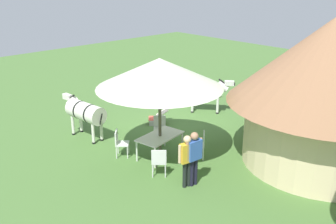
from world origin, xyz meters
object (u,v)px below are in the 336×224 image
Objects in this scene: patio_dining_table at (160,138)px; guest_beside_umbrella at (194,154)px; zebra_by_umbrella at (85,112)px; patio_chair_east_end at (120,142)px; patio_chair_near_hut at (201,143)px; thatched_hut at (329,85)px; standing_watcher at (153,79)px; shade_umbrella at (160,73)px; guest_behind_table at (187,157)px; striped_lounge_chair at (158,117)px; patio_chair_near_lawn at (159,160)px; patio_chair_west_end at (160,126)px; zebra_nearest_camera at (207,90)px.

patio_dining_table is 1.04× the size of guest_beside_umbrella.
patio_chair_east_end is at bearing -95.72° from zebra_by_umbrella.
patio_chair_near_hut is 2.65m from patio_chair_east_end.
standing_watcher is at bearing -92.02° from thatched_hut.
guest_beside_umbrella is at bearing 74.93° from shade_umbrella.
standing_watcher is at bearing -113.44° from guest_behind_table.
striped_lounge_chair is (-2.46, -4.25, -0.73)m from guest_beside_umbrella.
zebra_by_umbrella is (-0.03, -2.12, 0.47)m from patio_chair_east_end.
striped_lounge_chair is (1.53, -6.02, -2.32)m from thatched_hut.
patio_chair_near_lawn is 0.95× the size of striped_lounge_chair.
thatched_hut is 5.46m from patio_dining_table.
zebra_by_umbrella is at bearing -137.28° from patio_chair_east_end.
patio_chair_near_lawn is at bearing -69.64° from guest_behind_table.
patio_dining_table is 1.34m from patio_chair_near_hut.
standing_watcher is (-4.70, -3.67, 0.51)m from patio_chair_east_end.
patio_chair_near_lawn is 1.00× the size of patio_chair_west_end.
zebra_nearest_camera is at bearing -125.05° from patio_chair_west_end.
shade_umbrella is at bearing 90.00° from patio_chair_west_end.
shade_umbrella reaches higher than zebra_by_umbrella.
guest_behind_table is 0.91× the size of zebra_nearest_camera.
guest_beside_umbrella is at bearing 174.42° from patio_chair_near_hut.
guest_behind_table is (-0.21, 2.86, 0.43)m from patio_chair_east_end.
striped_lounge_chair is at bearing 30.88° from patio_chair_near_hut.
patio_chair_west_end is at bearing 90.98° from patio_chair_near_lawn.
guest_beside_umbrella is 0.72× the size of zebra_by_umbrella.
guest_beside_umbrella is at bearing -168.37° from striped_lounge_chair.
shade_umbrella is at bearing -100.05° from guest_beside_umbrella.
patio_chair_near_hut is 4.44m from zebra_by_umbrella.
thatched_hut is 4.86m from guest_behind_table.
zebra_nearest_camera is at bearing -157.33° from shade_umbrella.
shade_umbrella is 5.09m from zebra_nearest_camera.
shade_umbrella reaches higher than standing_watcher.
zebra_by_umbrella reaches higher than patio_chair_west_end.
shade_umbrella is at bearing -47.78° from thatched_hut.
patio_chair_west_end is at bearing -25.80° from zebra_nearest_camera.
patio_chair_east_end is 2.17m from zebra_by_umbrella.
zebra_by_umbrella is at bearing -72.89° from shade_umbrella.
zebra_by_umbrella is (0.02, -4.00, 0.47)m from patio_chair_near_lawn.
zebra_by_umbrella is at bearing -57.35° from thatched_hut.
patio_chair_west_end is at bearing -131.56° from patio_dining_table.
patio_dining_table is 2.11m from guest_behind_table.
patio_dining_table is at bearing 90.00° from patio_chair_near_lawn.
shade_umbrella is at bearing -16.53° from zebra_nearest_camera.
standing_watcher reaches higher than patio_chair_near_lawn.
zebra_nearest_camera is (-0.64, 2.76, -0.06)m from standing_watcher.
patio_chair_west_end is 0.55× the size of guest_beside_umbrella.
thatched_hut reaches higher than patio_dining_table.
thatched_hut is 5.58m from patio_chair_near_lawn.
striped_lounge_chair is 0.54× the size of zebra_nearest_camera.
standing_watcher is at bearing 171.56° from patio_chair_east_end.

